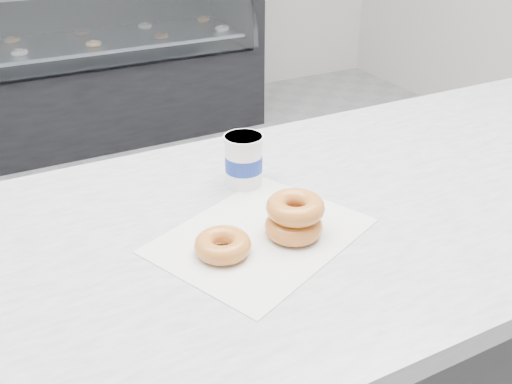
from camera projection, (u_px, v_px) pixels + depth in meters
The scene contains 6 objects.
ground at pixel (197, 359), 1.93m from camera, with size 5.00×5.00×0.00m, color #969699.
display_case at pixel (55, 60), 3.34m from camera, with size 2.40×0.74×1.25m.
wax_paper at pixel (261, 236), 0.96m from camera, with size 0.34×0.26×0.00m, color silver.
donut_single at pixel (223, 245), 0.91m from camera, with size 0.09×0.09×0.03m, color #CE8938.
donut_stack at pixel (294, 217), 0.95m from camera, with size 0.14×0.14×0.07m.
coffee_cup at pixel (244, 160), 1.10m from camera, with size 0.09×0.09×0.10m.
Camera 1 is at (-0.48, -1.35, 1.43)m, focal length 40.00 mm.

